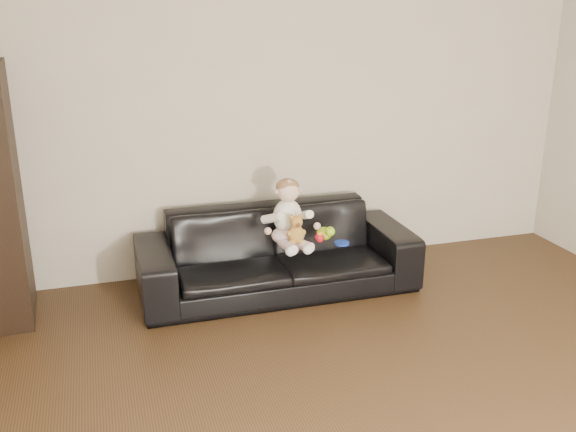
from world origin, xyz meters
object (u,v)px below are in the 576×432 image
object	(u,v)px
sofa	(277,252)
toy_blue_disc	(342,243)
toy_rattle	(320,238)
toy_green	(324,233)
teddy_bear	(296,230)
baby	(289,216)

from	to	relation	value
sofa	toy_blue_disc	world-z (taller)	sofa
sofa	toy_rattle	distance (m)	0.36
toy_green	toy_rattle	world-z (taller)	toy_green
toy_rattle	toy_blue_disc	world-z (taller)	toy_rattle
teddy_bear	toy_blue_disc	distance (m)	0.41
baby	toy_rattle	size ratio (longest dim) A/B	6.67
baby	teddy_bear	size ratio (longest dim) A/B	2.32
sofa	teddy_bear	distance (m)	0.38
sofa	toy_rattle	bearing A→B (deg)	-25.92
baby	toy_green	size ratio (longest dim) A/B	3.57
sofa	toy_green	world-z (taller)	sofa
sofa	teddy_bear	bearing A→B (deg)	-75.65
baby	toy_blue_disc	bearing A→B (deg)	-31.96
toy_green	toy_blue_disc	bearing A→B (deg)	-54.41
sofa	toy_blue_disc	size ratio (longest dim) A/B	18.47
teddy_bear	toy_blue_disc	world-z (taller)	teddy_bear
baby	toy_rattle	xyz separation A→B (m)	(0.24, -0.03, -0.19)
baby	toy_rattle	world-z (taller)	baby
sofa	baby	xyz separation A→B (m)	(0.06, -0.12, 0.32)
baby	toy_blue_disc	size ratio (longest dim) A/B	4.42
teddy_bear	toy_green	bearing A→B (deg)	17.76
toy_rattle	toy_blue_disc	bearing A→B (deg)	-29.72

